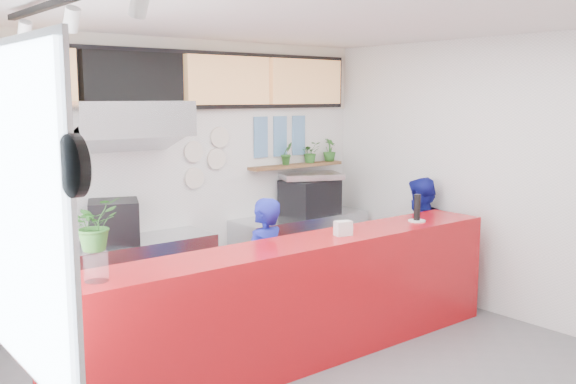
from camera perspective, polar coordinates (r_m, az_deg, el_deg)
floor at (r=5.73m, az=3.74°, el=-15.94°), size 5.00×5.00×0.00m
ceiling at (r=5.26m, az=4.07°, el=15.37°), size 5.00×5.00×0.00m
wall_back at (r=7.31m, az=-9.48°, el=1.56°), size 5.00×0.00×5.00m
wall_left at (r=4.07m, az=-23.10°, el=-4.53°), size 0.00×5.00×5.00m
wall_right at (r=7.21m, az=18.71°, el=1.12°), size 0.00×5.00×5.00m
service_counter at (r=5.81m, az=1.10°, el=-9.74°), size 4.50×0.60×1.10m
cream_band at (r=7.25m, az=-9.66°, el=10.21°), size 5.00×0.02×0.80m
prep_bench at (r=6.90m, az=-13.88°, el=-7.90°), size 1.80×0.60×0.90m
panini_oven at (r=6.69m, az=-15.22°, el=-2.59°), size 0.63×0.63×0.43m
extraction_hood at (r=6.59m, az=-14.23°, el=6.34°), size 1.20×0.70×0.35m
hood_lip at (r=6.60m, az=-14.16°, el=4.60°), size 1.20×0.69×0.31m
right_bench at (r=8.09m, az=1.10°, el=-5.21°), size 1.80×0.60×0.90m
espresso_machine at (r=8.06m, az=1.97°, el=-0.43°), size 0.73×0.56×0.44m
espresso_tray at (r=8.02m, az=1.98°, el=1.45°), size 0.89×0.77×0.07m
herb_shelf at (r=8.13m, az=0.76°, el=2.37°), size 1.40×0.18×0.04m
menu_board_far_left at (r=6.47m, az=-23.00°, el=9.44°), size 1.10×0.10×0.55m
menu_board_mid_left at (r=6.88m, az=-13.55°, el=9.78°), size 1.10×0.10×0.55m
menu_board_mid_right at (r=7.45m, az=-5.34°, el=9.86°), size 1.10×0.10×0.55m
menu_board_far_right at (r=8.15m, az=1.58°, el=9.77°), size 1.10×0.10×0.55m
soffit at (r=7.22m, az=-9.53°, el=9.82°), size 4.80×0.04×0.65m
window_pane at (r=4.33m, az=-23.95°, el=-1.14°), size 0.04×2.20×1.90m
window_frame at (r=4.33m, az=-23.70°, el=-1.12°), size 0.03×2.30×2.00m
wall_clock_rim at (r=3.15m, az=-18.50°, el=2.22°), size 0.05×0.30×0.30m
wall_clock_face at (r=3.16m, az=-17.99°, el=2.27°), size 0.02×0.26×0.26m
dec_plate_a at (r=7.33m, az=-8.39°, el=3.57°), size 0.24×0.03×0.24m
dec_plate_b at (r=7.50m, az=-6.39°, el=2.95°), size 0.24×0.03×0.24m
dec_plate_c at (r=7.36m, az=-8.34°, el=1.24°), size 0.24×0.03×0.24m
dec_plate_d at (r=7.50m, az=-6.10°, el=4.87°), size 0.24×0.03×0.24m
photo_frame_a at (r=7.85m, az=-2.44°, el=5.80°), size 0.20×0.02×0.25m
photo_frame_b at (r=8.03m, az=-0.71°, el=5.87°), size 0.20×0.02×0.25m
photo_frame_c at (r=8.21m, az=0.95°, el=5.93°), size 0.20×0.02×0.25m
photo_frame_d at (r=7.86m, az=-2.43°, el=3.98°), size 0.20×0.02×0.25m
photo_frame_e at (r=8.04m, az=-0.70°, el=4.09°), size 0.20×0.02×0.25m
photo_frame_f at (r=8.23m, az=0.95°, el=4.19°), size 0.20×0.02×0.25m
staff_center at (r=6.12m, az=-2.19°, el=-7.18°), size 0.60×0.47×1.43m
staff_right at (r=7.64m, az=11.56°, el=-4.13°), size 0.86×0.78×1.44m
herb_b at (r=8.01m, az=-0.10°, el=3.45°), size 0.16×0.13×0.29m
herb_c at (r=8.26m, az=2.02°, el=3.55°), size 0.30×0.28×0.27m
herb_d at (r=8.48m, az=3.72°, el=3.75°), size 0.21×0.20×0.30m
glass_vase at (r=4.66m, az=-16.69°, el=-6.38°), size 0.20×0.20×0.21m
basil_vase at (r=4.59m, az=-16.85°, el=-2.77°), size 0.40×0.37×0.36m
napkin_holder at (r=5.93m, az=4.92°, el=-3.23°), size 0.17×0.13×0.13m
white_plate at (r=6.70m, az=11.37°, el=-2.52°), size 0.22×0.22×0.01m
pepper_mill at (r=6.68m, az=11.41°, el=-1.33°), size 0.08×0.08×0.27m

